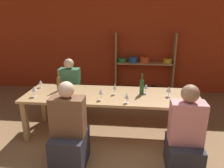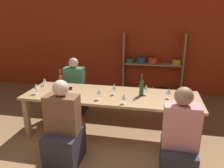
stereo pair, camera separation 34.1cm
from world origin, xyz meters
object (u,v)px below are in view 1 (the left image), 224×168
(wine_glass_empty_a, at_px, (34,89))
(cell_phone, at_px, (69,90))
(shelf_unit, at_px, (144,72))
(wine_glass_white_a, at_px, (115,87))
(wine_glass_white_b, at_px, (169,89))
(wine_glass_white_e, at_px, (146,86))
(person_near_b, at_px, (69,136))
(person_far_a, at_px, (71,94))
(wine_glass_white_d, at_px, (101,92))
(wine_bottle_dark, at_px, (59,83))
(wine_glass_empty_b, at_px, (127,96))
(person_near_a, at_px, (185,141))
(dining_table, at_px, (111,99))
(wine_glass_white_c, at_px, (40,82))
(wine_bottle_green, at_px, (142,86))

(wine_glass_empty_a, height_order, cell_phone, wine_glass_empty_a)
(shelf_unit, relative_size, cell_phone, 9.54)
(wine_glass_white_a, xyz_separation_m, wine_glass_white_b, (0.87, -0.01, -0.01))
(wine_glass_white_e, distance_m, person_near_b, 1.48)
(person_far_a, height_order, person_near_b, person_near_b)
(shelf_unit, relative_size, wine_glass_white_b, 9.31)
(wine_glass_white_d, relative_size, person_near_b, 0.14)
(wine_glass_empty_a, xyz_separation_m, person_near_b, (0.73, -0.63, -0.43))
(wine_bottle_dark, distance_m, wine_glass_empty_b, 1.26)
(shelf_unit, xyz_separation_m, wine_glass_empty_a, (-1.83, -2.41, 0.31))
(wine_glass_white_b, relative_size, person_near_a, 0.14)
(wine_bottle_dark, height_order, cell_phone, wine_bottle_dark)
(dining_table, distance_m, wine_glass_empty_a, 1.25)
(wine_bottle_dark, relative_size, wine_glass_white_b, 2.13)
(person_near_a, height_order, person_near_b, person_near_b)
(person_near_b, bearing_deg, person_far_a, 105.54)
(wine_bottle_dark, bearing_deg, wine_glass_white_c, 160.93)
(wine_bottle_dark, height_order, wine_glass_white_a, wine_bottle_dark)
(person_near_b, bearing_deg, cell_phone, 106.15)
(dining_table, xyz_separation_m, cell_phone, (-0.77, 0.14, 0.08))
(wine_glass_white_d, bearing_deg, dining_table, 60.30)
(wine_bottle_dark, relative_size, wine_glass_white_a, 1.95)
(dining_table, xyz_separation_m, wine_glass_white_c, (-1.30, 0.23, 0.17))
(wine_glass_empty_a, xyz_separation_m, wine_glass_white_e, (1.78, 0.33, -0.01))
(wine_glass_white_d, height_order, cell_phone, wine_glass_white_d)
(shelf_unit, relative_size, wine_glass_empty_b, 10.27)
(shelf_unit, xyz_separation_m, wine_bottle_dark, (-1.53, -2.10, 0.32))
(wine_glass_empty_a, bearing_deg, cell_phone, 37.99)
(wine_glass_white_a, bearing_deg, shelf_unit, 75.51)
(wine_glass_white_b, relative_size, wine_glass_white_e, 1.03)
(dining_table, height_order, wine_bottle_dark, wine_bottle_dark)
(wine_glass_white_c, relative_size, wine_glass_white_d, 0.80)
(dining_table, height_order, wine_glass_white_b, wine_glass_white_b)
(shelf_unit, height_order, person_far_a, shelf_unit)
(wine_glass_white_b, xyz_separation_m, cell_phone, (-1.69, 0.13, -0.11))
(wine_glass_white_d, bearing_deg, wine_glass_white_a, 54.62)
(wine_glass_white_c, bearing_deg, cell_phone, -9.84)
(wine_glass_empty_a, xyz_separation_m, person_near_a, (2.25, -0.59, -0.43))
(shelf_unit, distance_m, dining_table, 2.28)
(wine_glass_empty_a, bearing_deg, dining_table, 9.76)
(wine_glass_empty_b, height_order, cell_phone, wine_glass_empty_b)
(wine_glass_white_d, xyz_separation_m, cell_phone, (-0.63, 0.38, -0.12))
(wine_glass_white_d, bearing_deg, cell_phone, 149.02)
(shelf_unit, height_order, dining_table, shelf_unit)
(wine_bottle_green, distance_m, wine_glass_white_e, 0.09)
(wine_glass_empty_b, xyz_separation_m, person_near_a, (0.77, -0.48, -0.41))
(wine_glass_white_a, bearing_deg, wine_glass_white_e, 10.35)
(wine_glass_white_b, distance_m, person_near_a, 0.93)
(shelf_unit, distance_m, wine_bottle_dark, 2.62)
(wine_glass_empty_b, xyz_separation_m, cell_phone, (-1.03, 0.47, -0.10))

